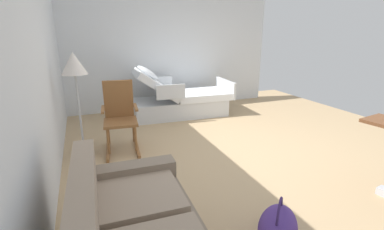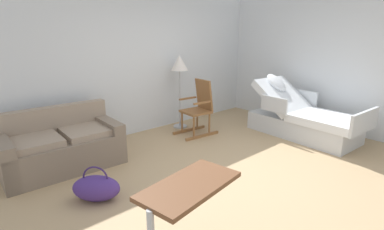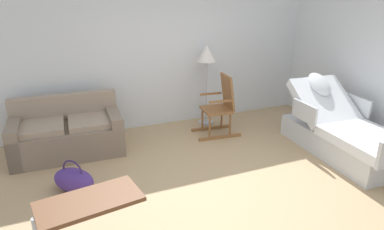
% 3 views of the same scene
% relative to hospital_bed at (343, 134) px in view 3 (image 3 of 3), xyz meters
% --- Properties ---
extents(ground_plane, '(7.04, 7.04, 0.00)m').
position_rel_hospital_bed_xyz_m(ground_plane, '(-2.06, -0.08, -0.31)').
color(ground_plane, tan).
extents(back_wall, '(5.83, 0.10, 2.70)m').
position_rel_hospital_bed_xyz_m(back_wall, '(-2.06, 2.32, 1.04)').
color(back_wall, silver).
rests_on(back_wall, ground).
extents(hospital_bed, '(1.09, 2.11, 1.13)m').
position_rel_hospital_bed_xyz_m(hospital_bed, '(0.00, 0.00, 0.00)').
color(hospital_bed, silver).
rests_on(hospital_bed, ground).
extents(couch, '(1.63, 0.91, 0.85)m').
position_rel_hospital_bed_xyz_m(couch, '(-3.87, 1.65, -0.01)').
color(couch, '#7D6C5C').
rests_on(couch, ground).
extents(rocking_chair, '(0.80, 0.55, 1.05)m').
position_rel_hospital_bed_xyz_m(rocking_chair, '(-1.37, 1.42, 0.19)').
color(rocking_chair, brown).
rests_on(rocking_chair, ground).
extents(floor_lamp, '(0.34, 0.34, 1.48)m').
position_rel_hospital_bed_xyz_m(floor_lamp, '(-1.38, 1.97, 0.92)').
color(floor_lamp, '#B2B5BA').
rests_on(floor_lamp, ground).
extents(duffel_bag, '(0.62, 0.62, 0.43)m').
position_rel_hospital_bed_xyz_m(duffel_bag, '(-3.89, 0.48, -0.16)').
color(duffel_bag, '#472D7A').
rests_on(duffel_bag, ground).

